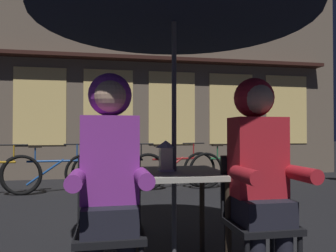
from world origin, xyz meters
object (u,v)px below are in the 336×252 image
(bicycle_fourth, at_px, (174,170))
(bicycle_fifth, at_px, (231,169))
(cafe_table, at_px, (174,185))
(chair_right, at_px, (256,213))
(person_left_hooded, at_px, (110,163))
(lantern, at_px, (166,155))
(bicycle_third, at_px, (119,171))
(bicycle_second, at_px, (53,173))
(person_right_hooded, at_px, (259,161))
(chair_left, at_px, (110,221))

(bicycle_fourth, relative_size, bicycle_fifth, 0.99)
(cafe_table, relative_size, chair_right, 0.85)
(person_left_hooded, xyz_separation_m, bicycle_fifth, (2.28, 3.83, -0.50))
(bicycle_fourth, xyz_separation_m, bicycle_fifth, (1.09, -0.06, 0.00))
(lantern, xyz_separation_m, chair_right, (0.54, -0.37, -0.37))
(chair_right, height_order, person_left_hooded, person_left_hooded)
(lantern, relative_size, bicycle_fourth, 0.14)
(cafe_table, bearing_deg, bicycle_third, 94.67)
(lantern, bearing_deg, bicycle_second, 111.42)
(lantern, distance_m, bicycle_third, 3.50)
(cafe_table, height_order, chair_right, chair_right)
(lantern, bearing_deg, person_right_hooded, -37.92)
(bicycle_fifth, bearing_deg, chair_right, -109.34)
(lantern, height_order, chair_left, lantern)
(lantern, distance_m, bicycle_second, 3.67)
(bicycle_fifth, bearing_deg, bicycle_second, -179.58)
(chair_left, xyz_separation_m, person_left_hooded, (-0.00, -0.06, 0.36))
(lantern, bearing_deg, cafe_table, 1.72)
(bicycle_third, height_order, bicycle_fourth, same)
(person_right_hooded, height_order, bicycle_fifth, person_right_hooded)
(cafe_table, height_order, person_right_hooded, person_right_hooded)
(chair_left, bearing_deg, cafe_table, 37.55)
(cafe_table, bearing_deg, chair_right, -37.55)
(lantern, height_order, bicycle_second, lantern)
(lantern, xyz_separation_m, bicycle_third, (-0.22, 3.45, -0.51))
(bicycle_second, height_order, bicycle_fourth, same)
(lantern, bearing_deg, person_left_hooded, -134.46)
(chair_right, xyz_separation_m, bicycle_third, (-0.76, 3.82, -0.14))
(cafe_table, relative_size, chair_left, 0.85)
(chair_left, height_order, person_left_hooded, person_left_hooded)
(person_left_hooded, relative_size, person_right_hooded, 1.00)
(chair_right, height_order, bicycle_fifth, chair_right)
(lantern, relative_size, bicycle_fifth, 0.14)
(person_left_hooded, height_order, bicycle_fifth, person_left_hooded)
(person_left_hooded, xyz_separation_m, bicycle_fourth, (1.20, 3.89, -0.50))
(bicycle_fourth, distance_m, bicycle_fifth, 1.09)
(bicycle_third, bearing_deg, cafe_table, -85.33)
(cafe_table, bearing_deg, lantern, -178.28)
(chair_right, bearing_deg, lantern, 146.00)
(person_left_hooded, distance_m, bicycle_fifth, 4.49)
(bicycle_fourth, bearing_deg, person_right_hooded, -93.50)
(cafe_table, relative_size, person_left_hooded, 0.53)
(chair_left, xyz_separation_m, person_right_hooded, (0.96, -0.06, 0.36))
(person_left_hooded, height_order, bicycle_fourth, person_left_hooded)
(lantern, height_order, bicycle_fifth, lantern)
(cafe_table, relative_size, bicycle_third, 0.44)
(person_left_hooded, bearing_deg, bicycle_second, 103.46)
(lantern, height_order, person_right_hooded, person_right_hooded)
(cafe_table, relative_size, lantern, 3.20)
(person_left_hooded, xyz_separation_m, bicycle_third, (0.20, 3.88, -0.50))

